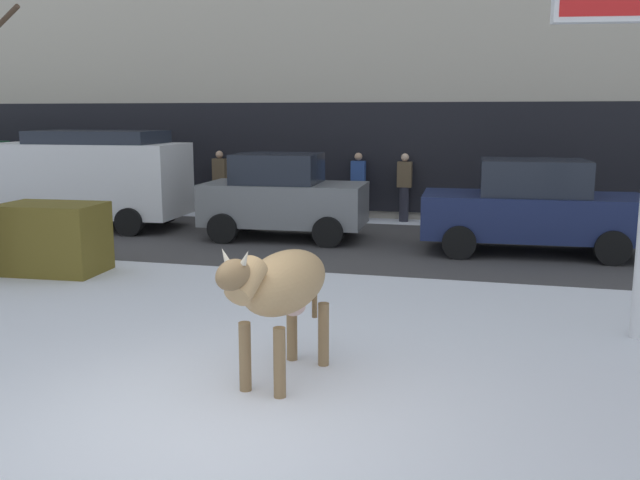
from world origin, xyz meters
The scene contains 10 objects.
ground_plane centered at (0.00, 0.00, 0.00)m, with size 120.00×120.00×0.00m, color white.
road_strip centered at (0.00, 8.84, 0.00)m, with size 60.00×5.60×0.01m, color #423F3F.
cow_tan centered at (0.31, 1.14, 0.99)m, with size 0.86×1.94×1.54m.
car_white_van centered at (-7.17, 9.39, 1.24)m, with size 4.69×2.30×2.32m.
car_grey_hatchback centered at (-2.22, 9.11, 0.93)m, with size 3.58×2.06×1.86m.
car_navy_sedan centered at (2.99, 8.75, 0.91)m, with size 4.28×2.15×1.84m.
pedestrian_near_billboard centered at (-1.19, 12.24, 0.88)m, with size 0.36×0.24×1.73m.
pedestrian_by_cars centered at (-5.01, 12.24, 0.88)m, with size 0.36×0.24×1.73m.
pedestrian_far_left centered at (0.01, 12.24, 0.88)m, with size 0.36×0.24×1.73m.
dumpster centered at (-5.05, 4.89, 0.60)m, with size 1.70×1.10×1.20m, color brown.
Camera 1 is at (2.43, -5.43, 2.71)m, focal length 39.35 mm.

